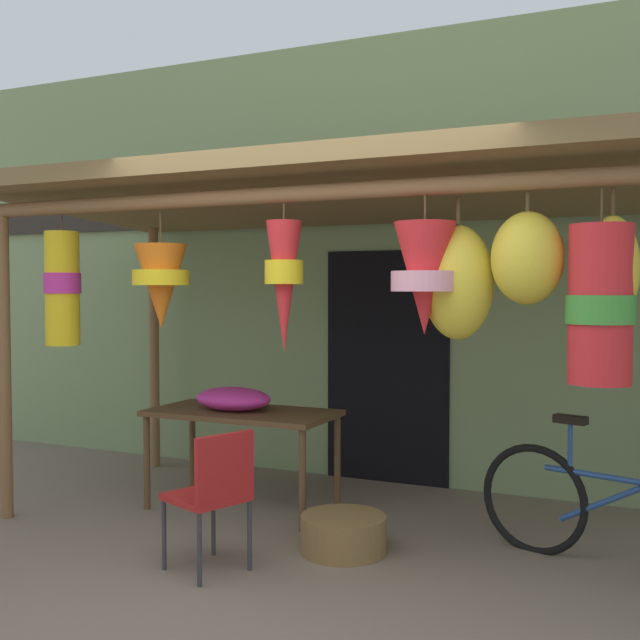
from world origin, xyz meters
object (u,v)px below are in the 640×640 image
wicker_basket_by_table (343,534)px  flower_heap_on_table (234,399)px  folding_chair (214,489)px  parked_bicycle (615,512)px  display_table (242,420)px

wicker_basket_by_table → flower_heap_on_table: bearing=154.2°
flower_heap_on_table → folding_chair: bearing=-64.4°
wicker_basket_by_table → parked_bicycle: size_ratio=0.32×
display_table → parked_bicycle: bearing=-4.1°
display_table → parked_bicycle: parked_bicycle is taller
flower_heap_on_table → wicker_basket_by_table: (1.12, -0.54, -0.72)m
flower_heap_on_table → parked_bicycle: 2.76m
parked_bicycle → flower_heap_on_table: bearing=176.6°
folding_chair → parked_bicycle: size_ratio=0.50×
flower_heap_on_table → parked_bicycle: flower_heap_on_table is taller
flower_heap_on_table → wicker_basket_by_table: 1.44m
display_table → folding_chair: size_ratio=1.68×
parked_bicycle → wicker_basket_by_table: bearing=-166.6°
display_table → flower_heap_on_table: bearing=-151.4°
wicker_basket_by_table → folding_chair: bearing=-130.4°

